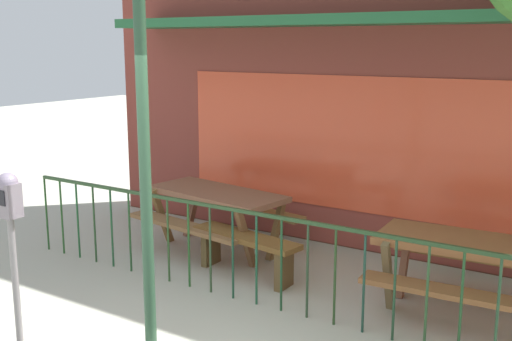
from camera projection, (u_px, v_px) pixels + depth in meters
name	position (u px, v px, depth m)	size (l,w,h in m)	color
pub_storefront	(383.00, 20.00, 7.58)	(8.22, 1.31, 5.76)	#492415
patio_fence_front	(281.00, 247.00, 6.05)	(6.93, 0.04, 0.97)	#284424
picnic_table_left	(217.00, 204.00, 7.86)	(1.97, 1.60, 0.79)	brown
picnic_table_right	(474.00, 257.00, 5.89)	(1.88, 1.47, 0.79)	#935831
patio_bench	(246.00, 246.00, 7.05)	(1.43, 0.53, 0.48)	brown
parking_meter_near	(10.00, 215.00, 5.12)	(0.18, 0.17, 1.57)	slate
street_lamp	(141.00, 62.00, 4.99)	(0.28, 0.28, 3.71)	#2B4C34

